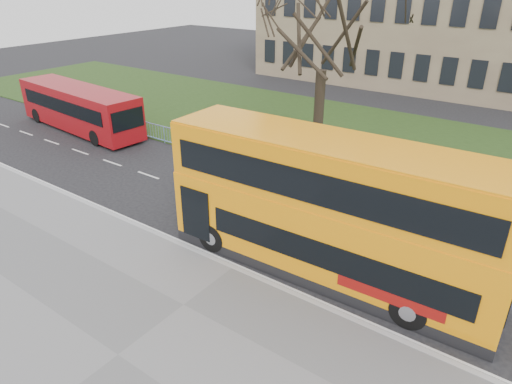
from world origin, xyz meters
TOP-DOWN VIEW (x-y plane):
  - ground at (0.00, 0.00)m, footprint 120.00×120.00m
  - pavement at (0.00, -6.75)m, footprint 80.00×10.50m
  - kerb at (0.00, -1.55)m, footprint 80.00×0.20m
  - grass_verge at (0.00, 14.30)m, footprint 80.00×15.40m
  - guard_railing at (0.00, 6.60)m, footprint 40.00×0.12m
  - bare_tree at (-3.00, 10.00)m, footprint 8.25×8.25m
  - civic_building at (-5.00, 35.00)m, footprint 30.00×15.00m
  - yellow_bus at (2.69, 0.39)m, footprint 11.77×3.15m
  - red_bus at (-18.52, 5.19)m, footprint 11.22×3.41m

SIDE VIEW (x-z plane):
  - ground at x=0.00m, z-range 0.00..0.00m
  - grass_verge at x=0.00m, z-range 0.00..0.08m
  - pavement at x=0.00m, z-range 0.00..0.12m
  - kerb at x=0.00m, z-range 0.00..0.14m
  - guard_railing at x=0.00m, z-range 0.00..1.10m
  - red_bus at x=-18.52m, z-range 0.09..3.01m
  - yellow_bus at x=2.69m, z-range 0.18..5.08m
  - bare_tree at x=-3.00m, z-range 0.08..11.87m
  - civic_building at x=-5.00m, z-range 0.00..14.00m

